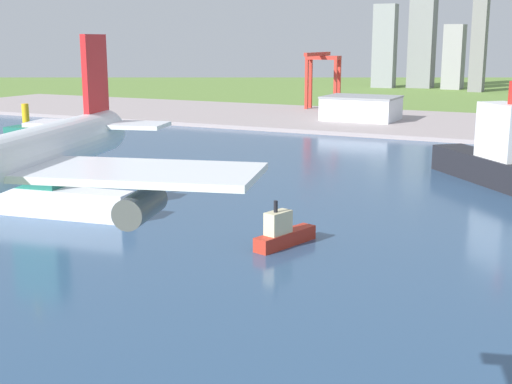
# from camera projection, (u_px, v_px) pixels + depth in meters

# --- Properties ---
(ground_plane) EXTENTS (2400.00, 2400.00, 0.00)m
(ground_plane) POSITION_uv_depth(u_px,v_px,m) (401.00, 186.00, 259.26)
(ground_plane) COLOR olive
(water_bay) EXTENTS (840.00, 360.00, 0.15)m
(water_bay) POSITION_uv_depth(u_px,v_px,m) (351.00, 223.00, 206.53)
(water_bay) COLOR #2D4C70
(water_bay) RESTS_ON ground
(industrial_pier) EXTENTS (840.00, 140.00, 2.50)m
(industrial_pier) POSITION_uv_depth(u_px,v_px,m) (479.00, 127.00, 425.92)
(industrial_pier) COLOR #A29493
(industrial_pier) RESTS_ON ground
(tugboat_small) EXTENTS (10.03, 21.21, 12.88)m
(tugboat_small) POSITION_uv_depth(u_px,v_px,m) (283.00, 233.00, 182.68)
(tugboat_small) COLOR #B22D1E
(tugboat_small) RESTS_ON water_bay
(ferry_boat) EXTENTS (45.08, 14.93, 34.51)m
(ferry_boat) POSITION_uv_depth(u_px,v_px,m) (52.00, 184.00, 212.97)
(ferry_boat) COLOR white
(ferry_boat) RESTS_ON water_bay
(cargo_ship) EXTENTS (48.79, 52.56, 39.00)m
(cargo_ship) POSITION_uv_depth(u_px,v_px,m) (493.00, 154.00, 261.93)
(cargo_ship) COLOR black
(cargo_ship) RESTS_ON water_bay
(port_crane_red) EXTENTS (25.13, 47.35, 42.12)m
(port_crane_red) POSITION_uv_depth(u_px,v_px,m) (322.00, 68.00, 512.47)
(port_crane_red) COLOR #B72D23
(port_crane_red) RESTS_ON industrial_pier
(warehouse_main) EXTENTS (46.79, 35.83, 15.36)m
(warehouse_main) POSITION_uv_depth(u_px,v_px,m) (361.00, 108.00, 449.86)
(warehouse_main) COLOR silver
(warehouse_main) RESTS_ON industrial_pier
(distant_skyline) EXTENTS (276.68, 72.91, 121.30)m
(distant_skyline) POSITION_uv_depth(u_px,v_px,m) (474.00, 46.00, 734.46)
(distant_skyline) COLOR gray
(distant_skyline) RESTS_ON ground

